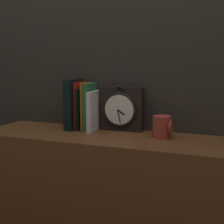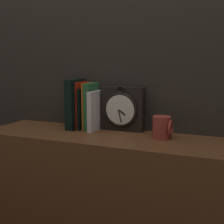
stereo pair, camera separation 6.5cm
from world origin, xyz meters
name	(u,v)px [view 2 (the right image)]	position (x,y,z in m)	size (l,w,h in m)	color
wall_back	(127,43)	(0.00, 0.20, 1.30)	(6.00, 0.05, 2.60)	#2D2823
bookshelf	(112,224)	(0.00, 0.00, 0.44)	(1.27, 0.35, 0.87)	brown
clock	(121,109)	(0.00, 0.13, 0.98)	(0.22, 0.07, 0.23)	black
book_slot0_black	(75,104)	(-0.24, 0.09, 1.00)	(0.04, 0.15, 0.25)	black
book_slot1_red	(82,105)	(-0.21, 0.11, 0.99)	(0.02, 0.11, 0.24)	#B52410
book_slot2_black	(84,108)	(-0.20, 0.10, 0.98)	(0.01, 0.12, 0.21)	black
book_slot3_orange	(88,106)	(-0.18, 0.11, 0.99)	(0.01, 0.11, 0.23)	orange
book_slot4_green	(91,106)	(-0.16, 0.10, 0.99)	(0.03, 0.12, 0.23)	#2A6433
book_slot5_white	(96,111)	(-0.12, 0.09, 0.97)	(0.02, 0.15, 0.20)	silver
mug	(162,127)	(0.22, 0.05, 0.92)	(0.09, 0.08, 0.10)	#9E382D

